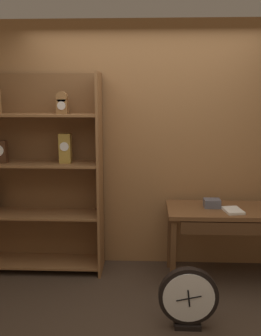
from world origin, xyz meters
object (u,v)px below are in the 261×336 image
at_px(workbench, 242,218).
at_px(toolbox_small, 212,203).
at_px(open_repair_manual, 233,210).
at_px(round_clock_large, 188,298).
at_px(bookshelf, 32,177).

height_order(workbench, toolbox_small, toolbox_small).
height_order(workbench, open_repair_manual, open_repair_manual).
distance_m(workbench, round_clock_large, 1.09).
xyz_separation_m(bookshelf, round_clock_large, (1.54, -1.01, -0.74)).
bearing_deg(round_clock_large, workbench, 53.11).
relative_size(workbench, open_repair_manual, 6.70).
xyz_separation_m(toolbox_small, round_clock_large, (-0.32, -0.87, -0.52)).
bearing_deg(open_repair_manual, round_clock_large, -133.17).
bearing_deg(workbench, round_clock_large, -126.89).
distance_m(open_repair_manual, round_clock_large, 1.01).
relative_size(open_repair_manual, round_clock_large, 0.43).
xyz_separation_m(workbench, round_clock_large, (-0.61, -0.81, -0.40)).
relative_size(workbench, round_clock_large, 2.85).
bearing_deg(toolbox_small, round_clock_large, -110.00).
bearing_deg(open_repair_manual, bookshelf, 162.93).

